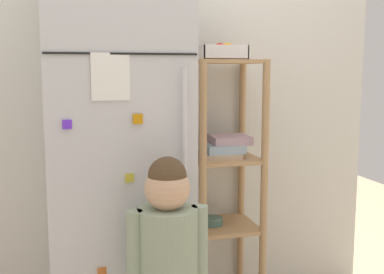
{
  "coord_description": "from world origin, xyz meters",
  "views": [
    {
      "loc": [
        -0.45,
        -2.1,
        1.27
      ],
      "look_at": [
        0.12,
        0.02,
        0.97
      ],
      "focal_mm": 44.3,
      "sensor_mm": 36.0,
      "label": 1
    }
  ],
  "objects_px": {
    "child_standing": "(168,256)",
    "pantry_shelf_unit": "(223,168)",
    "fruit_bin": "(223,52)",
    "refrigerator": "(117,150)"
  },
  "relations": [
    {
      "from": "child_standing",
      "to": "fruit_bin",
      "type": "bearing_deg",
      "value": 55.3
    },
    {
      "from": "child_standing",
      "to": "pantry_shelf_unit",
      "type": "distance_m",
      "value": 0.74
    },
    {
      "from": "child_standing",
      "to": "fruit_bin",
      "type": "relative_size",
      "value": 4.23
    },
    {
      "from": "refrigerator",
      "to": "pantry_shelf_unit",
      "type": "distance_m",
      "value": 0.58
    },
    {
      "from": "refrigerator",
      "to": "pantry_shelf_unit",
      "type": "bearing_deg",
      "value": 12.5
    },
    {
      "from": "pantry_shelf_unit",
      "to": "fruit_bin",
      "type": "height_order",
      "value": "fruit_bin"
    },
    {
      "from": "refrigerator",
      "to": "fruit_bin",
      "type": "distance_m",
      "value": 0.72
    },
    {
      "from": "child_standing",
      "to": "fruit_bin",
      "type": "distance_m",
      "value": 1.07
    },
    {
      "from": "refrigerator",
      "to": "child_standing",
      "type": "height_order",
      "value": "refrigerator"
    },
    {
      "from": "pantry_shelf_unit",
      "to": "refrigerator",
      "type": "bearing_deg",
      "value": -167.5
    }
  ]
}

